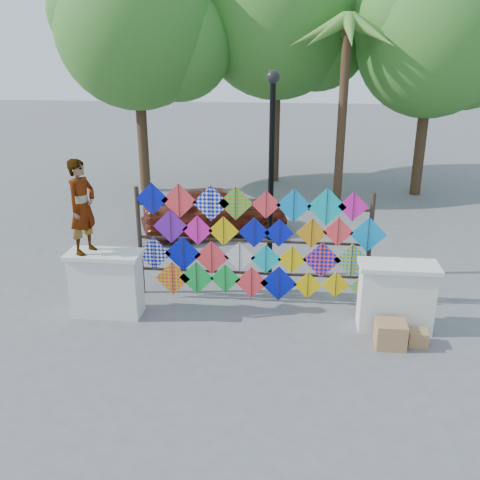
# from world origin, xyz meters

# --- Properties ---
(ground) EXTENTS (80.00, 80.00, 0.00)m
(ground) POSITION_xyz_m (0.00, 0.00, 0.00)
(ground) COLOR slate
(ground) RESTS_ON ground
(parapet_left) EXTENTS (1.40, 0.65, 1.28)m
(parapet_left) POSITION_xyz_m (-2.70, -0.20, 0.65)
(parapet_left) COLOR white
(parapet_left) RESTS_ON ground
(parapet_right) EXTENTS (1.40, 0.65, 1.28)m
(parapet_right) POSITION_xyz_m (2.70, -0.20, 0.65)
(parapet_right) COLOR white
(parapet_right) RESTS_ON ground
(kite_rack) EXTENTS (4.94, 0.24, 2.41)m
(kite_rack) POSITION_xyz_m (0.03, 0.73, 1.22)
(kite_rack) COLOR black
(kite_rack) RESTS_ON ground
(tree_west) EXTENTS (5.85, 5.20, 8.01)m
(tree_west) POSITION_xyz_m (-4.40, 9.03, 5.38)
(tree_west) COLOR #4E3421
(tree_west) RESTS_ON ground
(tree_mid) EXTENTS (6.30, 5.60, 8.61)m
(tree_mid) POSITION_xyz_m (0.11, 11.03, 5.77)
(tree_mid) COLOR #4E3421
(tree_mid) RESTS_ON ground
(tree_east) EXTENTS (5.40, 4.80, 7.42)m
(tree_east) POSITION_xyz_m (5.09, 9.53, 4.99)
(tree_east) COLOR #4E3421
(tree_east) RESTS_ON ground
(palm_tree) EXTENTS (3.62, 3.62, 5.83)m
(palm_tree) POSITION_xyz_m (2.20, 8.00, 4.95)
(palm_tree) COLOR #4E3421
(palm_tree) RESTS_ON ground
(vendor_woman) EXTENTS (0.60, 0.74, 1.76)m
(vendor_woman) POSITION_xyz_m (-3.02, -0.20, 2.16)
(vendor_woman) COLOR #99999E
(vendor_woman) RESTS_ON parapet_left
(sedan) EXTENTS (4.25, 2.94, 1.34)m
(sedan) POSITION_xyz_m (-1.32, 4.64, 0.67)
(sedan) COLOR #591B0F
(sedan) RESTS_ON ground
(lamppost) EXTENTS (0.28, 0.28, 4.46)m
(lamppost) POSITION_xyz_m (0.30, 2.00, 2.69)
(lamppost) COLOR black
(lamppost) RESTS_ON ground
(cardboard_box_near) EXTENTS (0.51, 0.45, 0.45)m
(cardboard_box_near) POSITION_xyz_m (2.55, -0.83, 0.23)
(cardboard_box_near) COLOR #A68050
(cardboard_box_near) RESTS_ON ground
(cardboard_box_far) EXTENTS (0.34, 0.31, 0.28)m
(cardboard_box_far) POSITION_xyz_m (3.02, -0.76, 0.14)
(cardboard_box_far) COLOR #A68050
(cardboard_box_far) RESTS_ON ground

